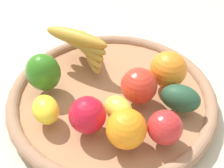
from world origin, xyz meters
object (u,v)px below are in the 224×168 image
at_px(banana_bunch, 84,45).
at_px(bell_pepper, 43,72).
at_px(apple_0, 86,115).
at_px(orange_1, 126,129).
at_px(lemon_0, 46,109).
at_px(orange_0, 168,69).
at_px(apple_2, 139,85).
at_px(avocado, 180,98).
at_px(lemon_1, 119,109).
at_px(apple_1, 165,127).

distance_m(banana_bunch, bell_pepper, 0.12).
xyz_separation_m(apple_0, orange_1, (-0.00, -0.08, 0.00)).
bearing_deg(lemon_0, orange_0, -43.53).
height_order(apple_2, lemon_0, apple_2).
relative_size(apple_2, banana_bunch, 0.47).
relative_size(orange_0, avocado, 1.00).
xyz_separation_m(banana_bunch, apple_0, (-0.18, -0.10, -0.01)).
relative_size(avocado, lemon_0, 1.19).
bearing_deg(avocado, lemon_1, 126.03).
relative_size(orange_0, apple_1, 1.24).
relative_size(lemon_1, apple_1, 1.01).
bearing_deg(bell_pepper, lemon_1, -18.32).
xyz_separation_m(apple_2, orange_1, (-0.12, -0.02, -0.00)).
bearing_deg(banana_bunch, orange_0, -89.54).
height_order(banana_bunch, lemon_0, banana_bunch).
bearing_deg(apple_0, apple_1, -77.00).
bearing_deg(orange_0, apple_0, 150.74).
xyz_separation_m(apple_1, bell_pepper, (0.03, 0.28, 0.01)).
height_order(apple_1, bell_pepper, bell_pepper).
relative_size(apple_2, avocado, 0.94).
distance_m(lemon_1, bell_pepper, 0.18).
distance_m(banana_bunch, orange_1, 0.26).
relative_size(avocado, orange_1, 1.09).
xyz_separation_m(orange_0, avocado, (-0.06, -0.04, -0.01)).
bearing_deg(banana_bunch, orange_1, -135.55).
bearing_deg(apple_0, lemon_0, 98.29).
bearing_deg(lemon_0, orange_1, -86.48).
xyz_separation_m(lemon_1, apple_2, (0.07, -0.02, 0.01)).
xyz_separation_m(orange_0, bell_pepper, (-0.12, 0.24, 0.00)).
height_order(banana_bunch, orange_1, banana_bunch).
xyz_separation_m(apple_0, apple_1, (0.03, -0.14, -0.00)).
xyz_separation_m(orange_0, apple_1, (-0.15, -0.04, -0.01)).
bearing_deg(apple_0, avocado, -50.44).
height_order(banana_bunch, orange_0, banana_bunch).
bearing_deg(orange_1, lemon_0, 93.52).
relative_size(apple_0, avocado, 0.88).
distance_m(apple_2, banana_bunch, 0.18).
height_order(apple_0, apple_1, apple_0).
bearing_deg(avocado, orange_1, 151.57).
xyz_separation_m(avocado, apple_1, (-0.09, 0.01, 0.00)).
bearing_deg(banana_bunch, avocado, -103.64).
distance_m(lemon_1, banana_bunch, 0.20).
relative_size(banana_bunch, apple_1, 2.52).
distance_m(banana_bunch, orange_0, 0.20).
relative_size(apple_0, apple_1, 1.10).
height_order(apple_2, orange_0, orange_0).
distance_m(lemon_1, lemon_0, 0.14).
height_order(bell_pepper, lemon_0, bell_pepper).
distance_m(avocado, lemon_0, 0.27).
height_order(banana_bunch, apple_1, banana_bunch).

